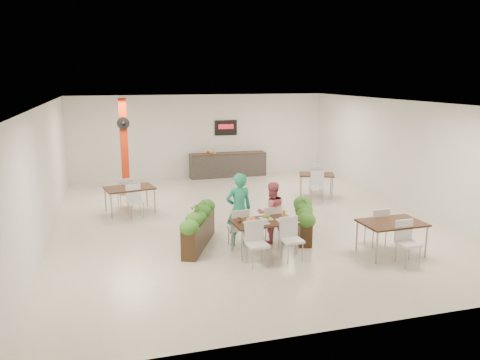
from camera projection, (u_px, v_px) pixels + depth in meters
name	position (u px, v px, depth m)	size (l,w,h in m)	color
ground	(243.00, 219.00, 13.00)	(12.00, 12.00, 0.00)	beige
room_shell	(243.00, 148.00, 12.57)	(10.10, 12.10, 3.22)	white
red_column	(124.00, 146.00, 15.42)	(0.40, 0.41, 3.20)	#AD270B
service_counter	(228.00, 164.00, 18.48)	(3.00, 0.64, 2.20)	#2C2927
main_table	(264.00, 226.00, 10.35)	(1.46, 1.71, 0.92)	black
diner_man	(239.00, 209.00, 10.82)	(0.63, 0.41, 1.73)	#249C71
diner_woman	(271.00, 212.00, 11.06)	(0.71, 0.56, 1.47)	#E7667D
planter_left	(199.00, 225.00, 10.81)	(1.11, 1.92, 1.08)	black
planter_right	(304.00, 217.00, 11.52)	(0.86, 1.75, 0.95)	black
side_table_a	(130.00, 191.00, 13.50)	(1.52, 1.67, 0.92)	black
side_table_b	(316.00, 178.00, 15.37)	(1.32, 1.66, 0.92)	black
side_table_c	(392.00, 227.00, 10.29)	(1.39, 1.63, 0.92)	black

